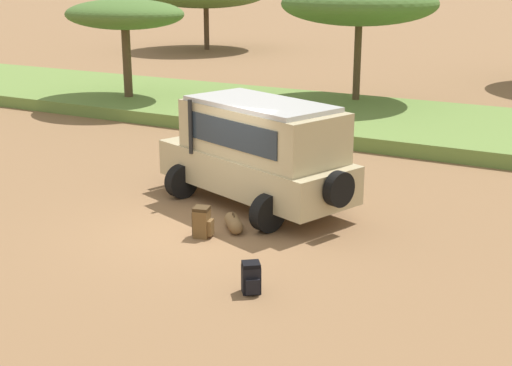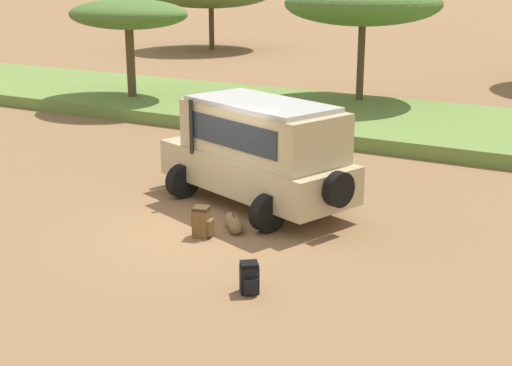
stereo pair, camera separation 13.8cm
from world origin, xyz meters
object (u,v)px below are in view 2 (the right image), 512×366
object	(u,v)px
safari_vehicle	(258,151)
backpack_cluster_center	(202,222)
duffel_bag_low_black_case	(234,223)
acacia_tree_left_mid	(128,15)
backpack_beside_front_wheel	(249,278)
acacia_tree_centre_back	(363,4)

from	to	relation	value
safari_vehicle	backpack_cluster_center	world-z (taller)	safari_vehicle
safari_vehicle	duffel_bag_low_black_case	world-z (taller)	safari_vehicle
safari_vehicle	acacia_tree_left_mid	distance (m)	13.18
backpack_beside_front_wheel	acacia_tree_centre_back	size ratio (longest dim) A/B	0.09
backpack_beside_front_wheel	acacia_tree_centre_back	world-z (taller)	acacia_tree_centre_back
backpack_cluster_center	acacia_tree_left_mid	size ratio (longest dim) A/B	0.14
backpack_beside_front_wheel	acacia_tree_centre_back	distance (m)	16.86
safari_vehicle	backpack_cluster_center	bearing A→B (deg)	-90.59
safari_vehicle	duffel_bag_low_black_case	size ratio (longest dim) A/B	7.72
backpack_cluster_center	acacia_tree_centre_back	xyz separation A→B (m)	(-2.10, 14.09, 3.67)
backpack_beside_front_wheel	backpack_cluster_center	bearing A→B (deg)	139.75
backpack_cluster_center	acacia_tree_centre_back	size ratio (longest dim) A/B	0.11
safari_vehicle	backpack_cluster_center	xyz separation A→B (m)	(-0.02, -2.30, -0.98)
duffel_bag_low_black_case	backpack_cluster_center	bearing A→B (deg)	-119.12
backpack_beside_front_wheel	duffel_bag_low_black_case	world-z (taller)	backpack_beside_front_wheel
backpack_beside_front_wheel	duffel_bag_low_black_case	bearing A→B (deg)	125.98
backpack_beside_front_wheel	acacia_tree_left_mid	xyz separation A→B (m)	(-12.24, 12.24, 3.28)
backpack_cluster_center	duffel_bag_low_black_case	xyz separation A→B (m)	(0.36, 0.64, -0.16)
acacia_tree_left_mid	duffel_bag_low_black_case	bearing A→B (deg)	-43.10
backpack_cluster_center	duffel_bag_low_black_case	size ratio (longest dim) A/B	0.91
safari_vehicle	acacia_tree_centre_back	xyz separation A→B (m)	(-2.12, 11.78, 2.69)
backpack_cluster_center	duffel_bag_low_black_case	world-z (taller)	backpack_cluster_center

